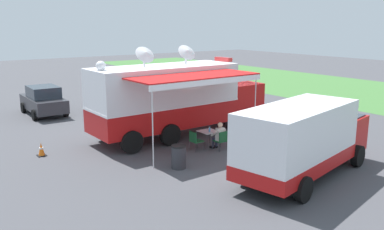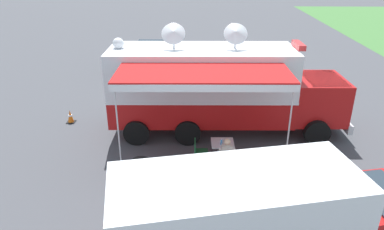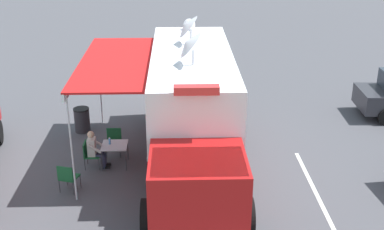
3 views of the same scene
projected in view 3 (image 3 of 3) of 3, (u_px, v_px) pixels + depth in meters
ground_plane at (192, 154)px, 16.79m from camera, size 100.00×100.00×0.00m
lot_stripe at (315, 191)px, 14.63m from camera, size 0.22×4.80×0.01m
command_truck at (192, 109)px, 15.35m from camera, size 5.01×9.54×4.53m
folding_table at (115, 146)px, 15.81m from camera, size 0.82×0.82×0.73m
water_bottle at (110, 141)px, 15.79m from camera, size 0.07×0.07×0.22m
folding_chair_at_table at (89, 153)px, 15.76m from camera, size 0.49×0.49×0.87m
folding_chair_beside_table at (114, 139)px, 16.65m from camera, size 0.49×0.49×0.87m
folding_chair_spare_by_truck at (67, 176)px, 14.39m from camera, size 0.59×0.59×0.87m
seated_responder at (95, 149)px, 15.72m from camera, size 0.67×0.56×1.25m
trash_bin at (82, 120)px, 18.33m from camera, size 0.57×0.57×0.91m
traffic_cone at (204, 89)px, 22.00m from camera, size 0.36×0.36×0.58m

